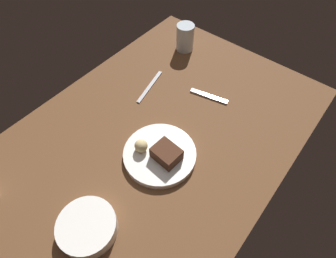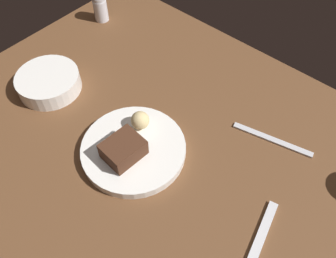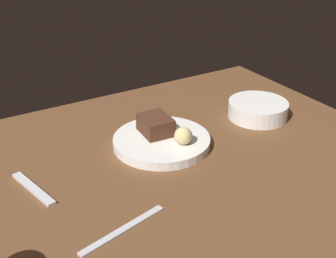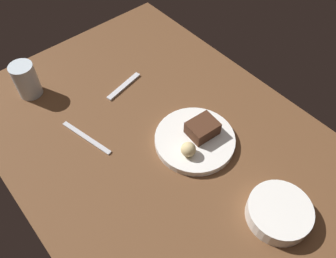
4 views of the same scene
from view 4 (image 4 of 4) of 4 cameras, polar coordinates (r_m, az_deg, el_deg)
dining_table at (r=103.52cm, az=-1.04°, el=-2.29°), size 120.00×84.00×3.00cm
dessert_plate at (r=101.19cm, az=4.47°, el=-1.83°), size 23.64×23.64×2.19cm
chocolate_cake_slice at (r=99.91cm, az=5.75°, el=0.13°), size 7.51×8.93×4.30cm
bread_roll at (r=95.20cm, az=3.40°, el=-3.40°), size 4.27×4.27×4.27cm
water_glass at (r=119.56cm, az=-22.53°, el=7.53°), size 7.55×7.55×11.71cm
side_bowl at (r=92.45cm, az=17.95°, el=-13.06°), size 16.18×16.18×4.47cm
dessert_spoon at (r=117.38cm, az=-7.36°, el=7.08°), size 5.00×15.03×0.70cm
butter_knife at (r=105.31cm, az=-13.41°, el=-1.41°), size 18.81×5.73×0.50cm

